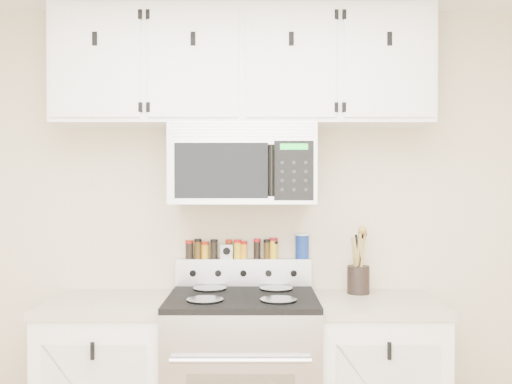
# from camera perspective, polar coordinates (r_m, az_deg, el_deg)

# --- Properties ---
(back_wall) EXTENTS (3.50, 0.01, 2.50)m
(back_wall) POSITION_cam_1_polar(r_m,az_deg,el_deg) (3.26, -1.25, -3.97)
(back_wall) COLOR beige
(back_wall) RESTS_ON floor
(range) EXTENTS (0.76, 0.65, 1.10)m
(range) POSITION_cam_1_polar(r_m,az_deg,el_deg) (3.11, -1.37, -18.65)
(range) COLOR #B7B7BA
(range) RESTS_ON floor
(microwave) EXTENTS (0.76, 0.44, 0.42)m
(microwave) POSITION_cam_1_polar(r_m,az_deg,el_deg) (3.06, -1.31, 2.82)
(microwave) COLOR #9E9EA3
(microwave) RESTS_ON back_wall
(upper_cabinets) EXTENTS (2.00, 0.35, 0.62)m
(upper_cabinets) POSITION_cam_1_polar(r_m,az_deg,el_deg) (3.14, -1.32, 12.34)
(upper_cabinets) COLOR white
(upper_cabinets) RESTS_ON back_wall
(utensil_crock) EXTENTS (0.12, 0.12, 0.35)m
(utensil_crock) POSITION_cam_1_polar(r_m,az_deg,el_deg) (3.21, 10.20, -8.41)
(utensil_crock) COLOR black
(utensil_crock) RESTS_ON base_cabinet_right
(kitchen_timer) EXTENTS (0.07, 0.06, 0.08)m
(kitchen_timer) POSITION_cam_1_polar(r_m,az_deg,el_deg) (3.24, -2.93, -5.96)
(kitchen_timer) COLOR silver
(kitchen_timer) RESTS_ON range
(salt_canister) EXTENTS (0.08, 0.08, 0.14)m
(salt_canister) POSITION_cam_1_polar(r_m,az_deg,el_deg) (3.24, 4.64, -5.41)
(salt_canister) COLOR navy
(salt_canister) RESTS_ON range
(spice_jar_0) EXTENTS (0.05, 0.05, 0.10)m
(spice_jar_0) POSITION_cam_1_polar(r_m,az_deg,el_deg) (3.25, -6.68, -5.72)
(spice_jar_0) COLOR black
(spice_jar_0) RESTS_ON range
(spice_jar_1) EXTENTS (0.04, 0.04, 0.11)m
(spice_jar_1) POSITION_cam_1_polar(r_m,az_deg,el_deg) (3.25, -5.83, -5.65)
(spice_jar_1) COLOR #442F10
(spice_jar_1) RESTS_ON range
(spice_jar_2) EXTENTS (0.04, 0.04, 0.10)m
(spice_jar_2) POSITION_cam_1_polar(r_m,az_deg,el_deg) (3.25, -5.11, -5.80)
(spice_jar_2) COLOR orange
(spice_jar_2) RESTS_ON range
(spice_jar_3) EXTENTS (0.04, 0.04, 0.11)m
(spice_jar_3) POSITION_cam_1_polar(r_m,az_deg,el_deg) (3.24, -4.22, -5.69)
(spice_jar_3) COLOR black
(spice_jar_3) RESTS_ON range
(spice_jar_4) EXTENTS (0.04, 0.04, 0.11)m
(spice_jar_4) POSITION_cam_1_polar(r_m,az_deg,el_deg) (3.24, -2.73, -5.71)
(spice_jar_4) COLOR #3A1E0E
(spice_jar_4) RESTS_ON range
(spice_jar_5) EXTENTS (0.04, 0.04, 0.11)m
(spice_jar_5) POSITION_cam_1_polar(r_m,az_deg,el_deg) (3.23, -1.86, -5.72)
(spice_jar_5) COLOR gold
(spice_jar_5) RESTS_ON range
(spice_jar_6) EXTENTS (0.04, 0.04, 0.10)m
(spice_jar_6) POSITION_cam_1_polar(r_m,az_deg,el_deg) (3.23, -1.20, -5.80)
(spice_jar_6) COLOR orange
(spice_jar_6) RESTS_ON range
(spice_jar_7) EXTENTS (0.04, 0.04, 0.11)m
(spice_jar_7) POSITION_cam_1_polar(r_m,az_deg,el_deg) (3.23, 0.11, -5.68)
(spice_jar_7) COLOR black
(spice_jar_7) RESTS_ON range
(spice_jar_8) EXTENTS (0.04, 0.04, 0.11)m
(spice_jar_8) POSITION_cam_1_polar(r_m,az_deg,el_deg) (3.23, 1.12, -5.71)
(spice_jar_8) COLOR #3F2C0F
(spice_jar_8) RESTS_ON range
(spice_jar_9) EXTENTS (0.05, 0.05, 0.12)m
(spice_jar_9) POSITION_cam_1_polar(r_m,az_deg,el_deg) (3.23, 1.76, -5.63)
(spice_jar_9) COLOR gold
(spice_jar_9) RESTS_ON range
(spice_jar_10) EXTENTS (0.04, 0.04, 0.10)m
(spice_jar_10) POSITION_cam_1_polar(r_m,az_deg,el_deg) (3.23, 1.83, -5.78)
(spice_jar_10) COLOR gold
(spice_jar_10) RESTS_ON range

